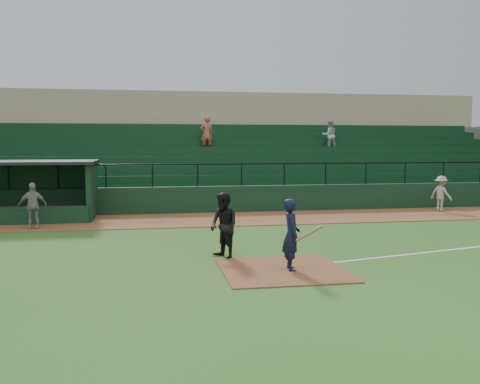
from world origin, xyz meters
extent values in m
plane|color=#2E581C|center=(0.00, 0.00, 0.00)|extent=(90.00, 90.00, 0.00)
cube|color=brown|center=(0.00, 8.00, 0.01)|extent=(40.00, 4.00, 0.03)
cube|color=brown|center=(0.00, -1.00, 0.01)|extent=(3.00, 3.00, 0.03)
cube|color=black|center=(0.00, 10.20, 0.60)|extent=(36.00, 0.35, 1.20)
cylinder|color=black|center=(0.00, 10.20, 2.20)|extent=(36.00, 0.06, 0.06)
cube|color=#63635E|center=(0.00, 15.10, 1.80)|extent=(36.00, 9.00, 3.60)
cube|color=#0E341A|center=(0.00, 14.60, 2.25)|extent=(34.56, 8.00, 4.05)
cube|color=tan|center=(0.00, 21.60, 3.20)|extent=(38.00, 3.00, 6.40)
cube|color=#63635E|center=(0.00, 19.60, 3.70)|extent=(36.00, 2.00, 0.20)
imported|color=#B5B5B5|center=(7.21, 15.90, 3.59)|extent=(0.86, 0.67, 1.78)
imported|color=#A3553C|center=(0.07, 15.90, 3.66)|extent=(0.70, 0.46, 1.91)
cube|color=black|center=(-5.50, 9.10, 1.15)|extent=(0.20, 2.60, 2.30)
imported|color=black|center=(0.20, -1.05, 0.89)|extent=(0.47, 0.67, 1.77)
cylinder|color=olive|center=(0.60, -1.25, 0.95)|extent=(0.79, 0.34, 0.35)
imported|color=black|center=(-1.22, 0.64, 0.90)|extent=(1.01, 1.09, 1.79)
imported|color=#A49E99|center=(10.01, 8.68, 0.84)|extent=(1.00, 1.20, 1.62)
imported|color=gray|center=(-7.36, 6.69, 0.87)|extent=(1.02, 0.50, 1.68)
camera|label=1|loc=(-3.27, -13.36, 3.10)|focal=39.53mm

